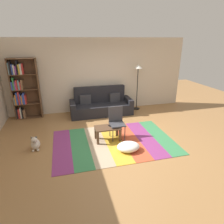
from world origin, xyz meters
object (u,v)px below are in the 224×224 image
Objects in this scene: bookshelf at (22,90)px; dog at (35,144)px; tv_remote at (111,126)px; folding_chair at (116,120)px; pouf at (128,147)px; couch at (101,105)px; coffee_table at (108,130)px; standing_lamp at (138,72)px.

bookshelf is 5.21× the size of dog.
tv_remote is (2.52, -2.33, -0.62)m from bookshelf.
pouf is at bearing -54.83° from folding_chair.
dog is (0.55, -2.34, -0.87)m from bookshelf.
couch is 2.06m from tv_remote.
coffee_table is 0.40× the size of standing_lamp.
couch is at bearing -173.40° from standing_lamp.
bookshelf is at bearing 178.45° from standing_lamp.
bookshelf is 2.30× the size of folding_chair.
standing_lamp is at bearing 31.73° from dog.
bookshelf is at bearing 136.12° from coffee_table.
couch is 1.09× the size of bookshelf.
couch is 5.69× the size of dog.
coffee_table is at bearing -43.88° from bookshelf.
couch is at bearing 44.12° from dog.
bookshelf reaches higher than folding_chair.
couch is 15.07× the size of tv_remote.
bookshelf reaches higher than tv_remote.
dog is (-2.12, -2.05, -0.18)m from couch.
bookshelf reaches higher than couch.
standing_lamp is (1.71, 2.23, 1.15)m from coffee_table.
tv_remote is at bearing -94.15° from couch.
bookshelf is 3.54m from folding_chair.
couch reaches higher than folding_chair.
pouf is 1.45× the size of dog.
bookshelf is 3.49m from tv_remote.
standing_lamp reaches higher than coffee_table.
couch is 2.51× the size of folding_chair.
couch is 2.77m from bookshelf.
pouf is 0.89m from folding_chair.
couch reaches higher than coffee_table.
standing_lamp reaches higher than couch.
bookshelf reaches higher than coffee_table.
bookshelf is at bearing 133.10° from pouf.
standing_lamp is at bearing 65.11° from pouf.
pouf is (0.14, -2.72, -0.22)m from couch.
coffee_table is at bearing -128.67° from folding_chair.
bookshelf is 13.80× the size of tv_remote.
bookshelf is 4.17m from standing_lamp.
standing_lamp is at bearing 84.25° from folding_chair.
couch is 1.87m from standing_lamp.
pouf is at bearing -114.89° from standing_lamp.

